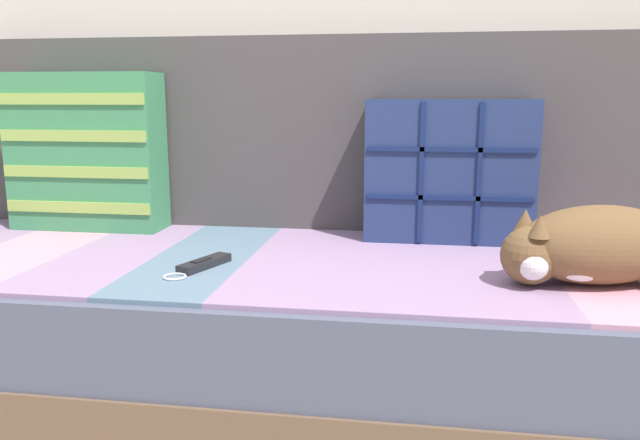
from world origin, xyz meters
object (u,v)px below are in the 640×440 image
Objects in this scene: throw_pillow_quilted at (449,171)px; throw_pillow_striped at (86,152)px; sleeping_cat at (589,247)px; couch at (302,331)px; game_remote_far at (202,264)px.

throw_pillow_striped is at bearing -179.97° from throw_pillow_quilted.
throw_pillow_quilted is 1.08× the size of sleeping_cat.
throw_pillow_striped is at bearing 164.24° from sleeping_cat.
sleeping_cat reaches higher than couch.
throw_pillow_quilted reaches higher than sleeping_cat.
throw_pillow_quilted is at bearing 30.86° from couch.
sleeping_cat is at bearing -13.65° from couch.
game_remote_far is at bearing -140.61° from couch.
couch is 0.56m from throw_pillow_quilted.
couch is 5.42× the size of sleeping_cat.
throw_pillow_striped is (-0.66, 0.21, 0.42)m from couch.
game_remote_far is at bearing -179.37° from sleeping_cat.
game_remote_far is (-0.81, -0.01, -0.07)m from sleeping_cat.
throw_pillow_quilted is 0.68m from game_remote_far.
throw_pillow_quilted is at bearing 34.09° from game_remote_far.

